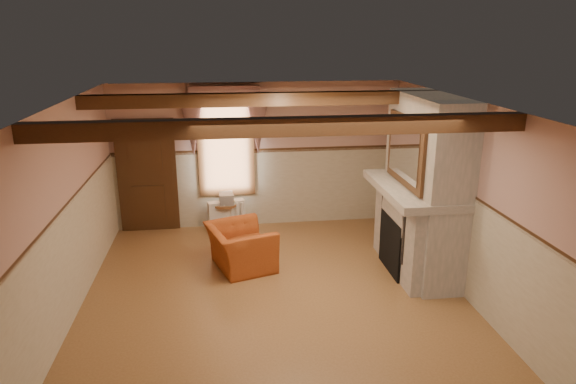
{
  "coord_description": "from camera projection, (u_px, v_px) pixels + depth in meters",
  "views": [
    {
      "loc": [
        -0.68,
        -6.66,
        3.68
      ],
      "look_at": [
        0.3,
        0.8,
        1.33
      ],
      "focal_mm": 32.0,
      "sensor_mm": 36.0,
      "label": 1
    }
  ],
  "objects": [
    {
      "name": "window",
      "position": [
        226.0,
        144.0,
        9.73
      ],
      "size": [
        1.06,
        0.08,
        2.02
      ],
      "primitive_type": "cube",
      "color": "white",
      "rests_on": "wall_back"
    },
    {
      "name": "jar_yellow",
      "position": [
        425.0,
        189.0,
        7.51
      ],
      "size": [
        0.06,
        0.06,
        0.12
      ],
      "primitive_type": "cylinder",
      "color": "gold",
      "rests_on": "mantel"
    },
    {
      "name": "armchair",
      "position": [
        240.0,
        247.0,
        8.31
      ],
      "size": [
        1.22,
        1.31,
        0.7
      ],
      "primitive_type": "imported",
      "rotation": [
        0.0,
        0.0,
        1.87
      ],
      "color": "#994219",
      "rests_on": "floor"
    },
    {
      "name": "wall_left",
      "position": [
        65.0,
        214.0,
        6.73
      ],
      "size": [
        0.02,
        6.0,
        2.8
      ],
      "primitive_type": "cube",
      "color": "tan",
      "rests_on": "floor"
    },
    {
      "name": "chair_rail",
      "position": [
        274.0,
        198.0,
        7.04
      ],
      "size": [
        5.5,
        6.0,
        0.08
      ],
      "primitive_type": null,
      "color": "black",
      "rests_on": "wainscot"
    },
    {
      "name": "ceiling_beam_back",
      "position": [
        265.0,
        99.0,
        7.82
      ],
      "size": [
        5.5,
        0.18,
        0.2
      ],
      "primitive_type": "cube",
      "color": "black",
      "rests_on": "ceiling"
    },
    {
      "name": "wall_right",
      "position": [
        463.0,
        197.0,
        7.41
      ],
      "size": [
        0.02,
        6.0,
        2.8
      ],
      "primitive_type": "cube",
      "color": "tan",
      "rests_on": "floor"
    },
    {
      "name": "oil_lamp",
      "position": [
        402.0,
        167.0,
        8.44
      ],
      "size": [
        0.11,
        0.11,
        0.28
      ],
      "primitive_type": "cylinder",
      "color": "gold",
      "rests_on": "mantel"
    },
    {
      "name": "wall_front",
      "position": [
        312.0,
        321.0,
        4.23
      ],
      "size": [
        5.5,
        0.02,
        2.8
      ],
      "primitive_type": "cube",
      "color": "tan",
      "rests_on": "floor"
    },
    {
      "name": "side_table",
      "position": [
        225.0,
        217.0,
        9.88
      ],
      "size": [
        0.59,
        0.59,
        0.55
      ],
      "primitive_type": "cylinder",
      "rotation": [
        0.0,
        0.0,
        -0.32
      ],
      "color": "brown",
      "rests_on": "floor"
    },
    {
      "name": "mantel_clock",
      "position": [
        397.0,
        166.0,
        8.64
      ],
      "size": [
        0.14,
        0.24,
        0.2
      ],
      "primitive_type": "cube",
      "color": "black",
      "rests_on": "mantel"
    },
    {
      "name": "mantel",
      "position": [
        414.0,
        189.0,
        7.93
      ],
      "size": [
        1.05,
        2.05,
        0.12
      ],
      "primitive_type": "cube",
      "color": "gray",
      "rests_on": "fireplace"
    },
    {
      "name": "wainscot",
      "position": [
        274.0,
        248.0,
        7.26
      ],
      "size": [
        5.5,
        6.0,
        1.5
      ],
      "primitive_type": null,
      "color": "#BCB097",
      "rests_on": "floor"
    },
    {
      "name": "ceiling_beam_front",
      "position": [
        284.0,
        127.0,
        5.55
      ],
      "size": [
        5.5,
        0.18,
        0.2
      ],
      "primitive_type": "cube",
      "color": "black",
      "rests_on": "ceiling"
    },
    {
      "name": "radiator",
      "position": [
        227.0,
        216.0,
        9.87
      ],
      "size": [
        0.72,
        0.33,
        0.6
      ],
      "primitive_type": "cube",
      "rotation": [
        0.0,
        0.0,
        0.22
      ],
      "color": "silver",
      "rests_on": "floor"
    },
    {
      "name": "window_drapes",
      "position": [
        225.0,
        113.0,
        9.47
      ],
      "size": [
        1.3,
        0.14,
        1.4
      ],
      "primitive_type": "cube",
      "color": "gray",
      "rests_on": "wall_back"
    },
    {
      "name": "floor",
      "position": [
        275.0,
        296.0,
        7.49
      ],
      "size": [
        5.5,
        6.0,
        0.01
      ],
      "primitive_type": "cube",
      "color": "brown",
      "rests_on": "ground"
    },
    {
      "name": "door",
      "position": [
        147.0,
        178.0,
        9.69
      ],
      "size": [
        1.1,
        0.1,
        2.1
      ],
      "primitive_type": "cube",
      "color": "black",
      "rests_on": "floor"
    },
    {
      "name": "ceiling",
      "position": [
        273.0,
        103.0,
        6.65
      ],
      "size": [
        5.5,
        6.0,
        0.01
      ],
      "primitive_type": "cube",
      "color": "silver",
      "rests_on": "wall_back"
    },
    {
      "name": "firebox",
      "position": [
        395.0,
        244.0,
        8.17
      ],
      "size": [
        0.2,
        0.95,
        0.9
      ],
      "primitive_type": "cube",
      "color": "black",
      "rests_on": "floor"
    },
    {
      "name": "overmantel_mirror",
      "position": [
        405.0,
        151.0,
        7.72
      ],
      "size": [
        0.06,
        1.44,
        1.04
      ],
      "primitive_type": "cube",
      "color": "silver",
      "rests_on": "fireplace"
    },
    {
      "name": "candle_red",
      "position": [
        434.0,
        195.0,
        7.18
      ],
      "size": [
        0.06,
        0.06,
        0.16
      ],
      "primitive_type": "cylinder",
      "color": "#A22913",
      "rests_on": "mantel"
    },
    {
      "name": "book_stack",
      "position": [
        226.0,
        199.0,
        9.76
      ],
      "size": [
        0.28,
        0.33,
        0.2
      ],
      "primitive_type": "cube",
      "rotation": [
        0.0,
        0.0,
        0.05
      ],
      "color": "#B7AD8C",
      "rests_on": "side_table"
    },
    {
      "name": "bowl",
      "position": [
        419.0,
        186.0,
        7.74
      ],
      "size": [
        0.37,
        0.37,
        0.09
      ],
      "primitive_type": "imported",
      "color": "brown",
      "rests_on": "mantel"
    },
    {
      "name": "wall_back",
      "position": [
        258.0,
        156.0,
        9.91
      ],
      "size": [
        5.5,
        0.02,
        2.8
      ],
      "primitive_type": "cube",
      "color": "tan",
      "rests_on": "floor"
    },
    {
      "name": "fireplace",
      "position": [
        425.0,
        186.0,
        7.94
      ],
      "size": [
        0.85,
        2.0,
        2.8
      ],
      "primitive_type": "cube",
      "color": "gray",
      "rests_on": "floor"
    }
  ]
}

